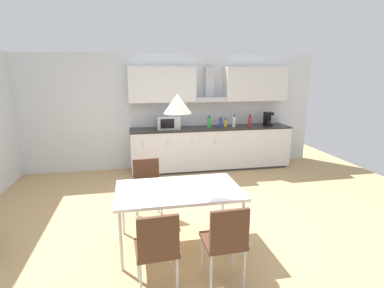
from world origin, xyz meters
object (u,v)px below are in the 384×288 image
(microwave, at_px, (168,122))
(chair_near_left, at_px, (157,245))
(chair_far_left, at_px, (147,183))
(bottle_blue, at_px, (221,122))
(bottle_red, at_px, (250,121))
(dining_table, at_px, (179,192))
(pendant_lamp, at_px, (178,104))
(coffee_maker, at_px, (268,119))
(bottle_green, at_px, (209,123))
(bottle_white, at_px, (234,122))
(chair_near_right, at_px, (226,238))
(bottle_yellow, at_px, (225,123))

(microwave, height_order, chair_near_left, microwave)
(chair_far_left, bearing_deg, chair_near_left, -89.70)
(bottle_blue, relative_size, bottle_red, 0.81)
(chair_near_left, bearing_deg, microwave, 81.51)
(bottle_blue, height_order, bottle_red, bottle_red)
(dining_table, distance_m, pendant_lamp, 1.06)
(coffee_maker, xyz_separation_m, chair_near_left, (-2.86, -3.81, -0.55))
(bottle_green, relative_size, pendant_lamp, 0.85)
(bottle_white, xyz_separation_m, bottle_blue, (-0.28, 0.09, -0.03))
(pendant_lamp, bearing_deg, microwave, 85.45)
(coffee_maker, height_order, bottle_red, coffee_maker)
(coffee_maker, distance_m, chair_near_right, 4.43)
(microwave, relative_size, dining_table, 0.32)
(bottle_white, height_order, bottle_green, bottle_white)
(microwave, bearing_deg, chair_near_left, -98.49)
(bottle_white, distance_m, pendant_lamp, 3.45)
(chair_near_right, height_order, pendant_lamp, pendant_lamp)
(bottle_white, xyz_separation_m, chair_far_left, (-2.03, -2.09, -0.52))
(bottle_white, distance_m, chair_near_left, 4.30)
(chair_near_left, relative_size, chair_near_right, 1.00)
(coffee_maker, bearing_deg, pendant_lamp, -130.29)
(microwave, bearing_deg, bottle_green, -3.63)
(bottle_white, bearing_deg, bottle_blue, 161.47)
(bottle_yellow, xyz_separation_m, chair_near_left, (-1.84, -3.80, -0.49))
(dining_table, bearing_deg, coffee_maker, 49.71)
(bottle_red, relative_size, chair_far_left, 0.31)
(dining_table, distance_m, chair_near_right, 0.91)
(coffee_maker, bearing_deg, bottle_green, -176.62)
(microwave, xyz_separation_m, bottle_yellow, (1.28, 0.01, -0.06))
(bottle_red, height_order, chair_near_right, bottle_red)
(bottle_white, height_order, pendant_lamp, pendant_lamp)
(chair_near_right, bearing_deg, bottle_red, 65.30)
(microwave, relative_size, bottle_green, 1.76)
(bottle_yellow, xyz_separation_m, dining_table, (-1.51, -2.97, -0.33))
(dining_table, distance_m, chair_near_left, 0.91)
(bottle_blue, relative_size, dining_table, 0.15)
(bottle_white, distance_m, bottle_yellow, 0.19)
(bottle_blue, height_order, chair_near_right, bottle_blue)
(bottle_blue, height_order, chair_near_left, bottle_blue)
(bottle_yellow, height_order, bottle_blue, bottle_blue)
(bottle_yellow, distance_m, bottle_blue, 0.11)
(bottle_yellow, xyz_separation_m, chair_near_right, (-1.18, -3.80, -0.49))
(bottle_green, relative_size, bottle_blue, 1.26)
(coffee_maker, height_order, bottle_green, coffee_maker)
(microwave, height_order, chair_far_left, microwave)
(bottle_red, height_order, pendant_lamp, pendant_lamp)
(pendant_lamp, bearing_deg, bottle_white, 59.89)
(bottle_yellow, bearing_deg, bottle_white, -13.47)
(bottle_white, bearing_deg, chair_near_right, -109.89)
(bottle_green, relative_size, chair_near_right, 0.31)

